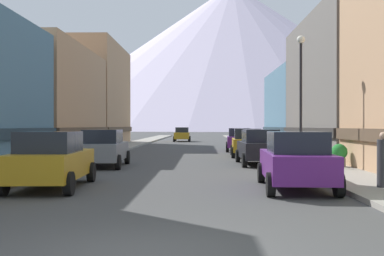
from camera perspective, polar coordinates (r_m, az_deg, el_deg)
name	(u,v)px	position (r m, az deg, el deg)	size (l,w,h in m)	color
sidewalk_left	(122,147)	(42.48, -8.49, -2.29)	(2.50, 100.00, 0.15)	gray
sidewalk_right	(262,147)	(42.21, 8.50, -2.31)	(2.50, 100.00, 0.15)	gray
storefront_left_2	(38,102)	(35.95, -18.27, 3.02)	(7.44, 13.86, 7.68)	tan
storefront_left_3	(73,97)	(49.92, -14.28, 3.70)	(10.10, 13.47, 10.26)	tan
storefront_right_2	(378,89)	(32.03, 21.74, 4.40)	(9.50, 13.81, 8.88)	#66605B
storefront_right_3	(310,110)	(44.38, 14.23, 2.09)	(7.08, 12.68, 7.04)	slate
car_left_0	(51,160)	(15.29, -16.76, -3.71)	(2.25, 4.48, 1.78)	#B28419
car_left_1	(104,148)	(22.77, -10.73, -2.40)	(2.20, 4.46, 1.78)	slate
car_right_0	(296,160)	(14.74, 12.53, -3.85)	(2.24, 4.48, 1.78)	#591E72
car_right_1	(259,147)	(23.78, 8.21, -2.29)	(2.13, 4.43, 1.78)	black
car_right_2	(247,142)	(30.10, 6.73, -1.76)	(2.23, 4.48, 1.78)	#B28419
car_right_3	(239,140)	(36.48, 5.77, -1.41)	(2.25, 4.49, 1.78)	#591E72
car_driving_0	(182,134)	(59.04, -1.21, -0.78)	(2.06, 4.40, 1.78)	#B28419
potted_plant_0	(339,154)	(21.75, 17.50, -3.08)	(0.71, 0.71, 1.01)	gray
pedestrian_0	(383,162)	(14.88, 22.28, -3.83)	(0.36, 0.36, 1.63)	#333338
streetlamp_right	(301,81)	(21.63, 13.12, 5.64)	(0.36, 0.36, 5.86)	black
mountain_backdrop	(233,57)	(270.27, 4.97, 8.61)	(229.60, 229.60, 82.54)	silver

